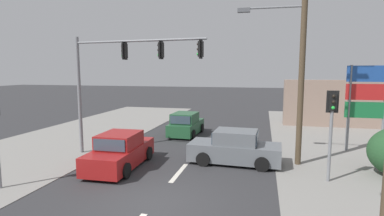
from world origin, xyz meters
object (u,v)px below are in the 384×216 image
(sedan_kerbside_parked, at_px, (235,148))
(sedan_receding_far, at_px, (120,152))
(shopping_plaza_sign, at_px, (367,96))
(hatchback_crossing_left, at_px, (186,125))
(traffic_signal_mast, at_px, (119,70))
(utility_pole_midground_right, at_px, (300,48))
(pedestal_signal_right_kerb, at_px, (331,121))

(sedan_kerbside_parked, height_order, sedan_receding_far, same)
(shopping_plaza_sign, distance_m, hatchback_crossing_left, 10.72)
(sedan_receding_far, bearing_deg, traffic_signal_mast, 115.27)
(utility_pole_midground_right, xyz_separation_m, traffic_signal_mast, (-8.38, -0.70, -0.93))
(sedan_kerbside_parked, bearing_deg, pedestal_signal_right_kerb, -22.23)
(shopping_plaza_sign, bearing_deg, utility_pole_midground_right, -140.43)
(utility_pole_midground_right, distance_m, shopping_plaza_sign, 5.44)
(utility_pole_midground_right, xyz_separation_m, sedan_kerbside_parked, (-2.72, -0.46, -4.58))
(traffic_signal_mast, bearing_deg, hatchback_crossing_left, 71.86)
(utility_pole_midground_right, height_order, shopping_plaza_sign, utility_pole_midground_right)
(utility_pole_midground_right, distance_m, sedan_kerbside_parked, 5.35)
(traffic_signal_mast, relative_size, hatchback_crossing_left, 1.86)
(sedan_kerbside_parked, distance_m, sedan_receding_far, 5.24)
(shopping_plaza_sign, bearing_deg, hatchback_crossing_left, 169.74)
(sedan_receding_far, bearing_deg, hatchback_crossing_left, 81.00)
(traffic_signal_mast, xyz_separation_m, hatchback_crossing_left, (1.87, 5.71, -3.65))
(sedan_receding_far, bearing_deg, utility_pole_midground_right, 16.25)
(traffic_signal_mast, relative_size, sedan_receding_far, 1.61)
(pedestal_signal_right_kerb, bearing_deg, sedan_receding_far, -178.51)
(pedestal_signal_right_kerb, height_order, sedan_kerbside_parked, pedestal_signal_right_kerb)
(pedestal_signal_right_kerb, distance_m, sedan_receding_far, 8.88)
(traffic_signal_mast, distance_m, sedan_kerbside_parked, 6.74)
(sedan_kerbside_parked, relative_size, sedan_receding_far, 1.01)
(traffic_signal_mast, height_order, sedan_kerbside_parked, traffic_signal_mast)
(utility_pole_midground_right, distance_m, hatchback_crossing_left, 9.40)
(pedestal_signal_right_kerb, bearing_deg, shopping_plaza_sign, 61.87)
(shopping_plaza_sign, height_order, sedan_kerbside_parked, shopping_plaza_sign)
(utility_pole_midground_right, height_order, sedan_receding_far, utility_pole_midground_right)
(hatchback_crossing_left, height_order, sedan_kerbside_parked, sedan_kerbside_parked)
(utility_pole_midground_right, bearing_deg, shopping_plaza_sign, 39.57)
(pedestal_signal_right_kerb, relative_size, hatchback_crossing_left, 0.96)
(sedan_kerbside_parked, bearing_deg, utility_pole_midground_right, 9.65)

